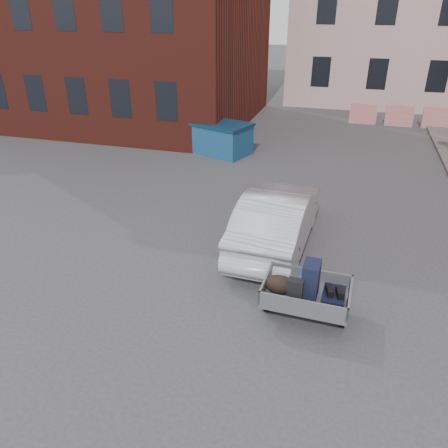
% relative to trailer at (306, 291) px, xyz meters
% --- Properties ---
extents(ground, '(120.00, 120.00, 0.00)m').
position_rel_trailer_xyz_m(ground, '(-1.62, 1.05, -0.61)').
color(ground, '#38383A').
rests_on(ground, ground).
extents(far_building, '(6.00, 6.00, 8.00)m').
position_rel_trailer_xyz_m(far_building, '(-21.62, 23.05, 3.39)').
color(far_building, maroon).
rests_on(far_building, ground).
extents(barriers, '(4.70, 0.18, 1.00)m').
position_rel_trailer_xyz_m(barriers, '(2.58, 16.05, -0.11)').
color(barriers, red).
rests_on(barriers, ground).
extents(trailer, '(1.64, 1.83, 1.20)m').
position_rel_trailer_xyz_m(trailer, '(0.00, 0.00, 0.00)').
color(trailer, black).
rests_on(trailer, ground).
extents(dumpster, '(3.29, 2.43, 1.23)m').
position_rel_trailer_xyz_m(dumpster, '(-4.84, 9.53, 0.01)').
color(dumpster, navy).
rests_on(dumpster, ground).
extents(silver_car, '(1.70, 4.46, 1.45)m').
position_rel_trailer_xyz_m(silver_car, '(-1.04, 2.68, 0.12)').
color(silver_car, '#B5B8BD').
rests_on(silver_car, ground).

